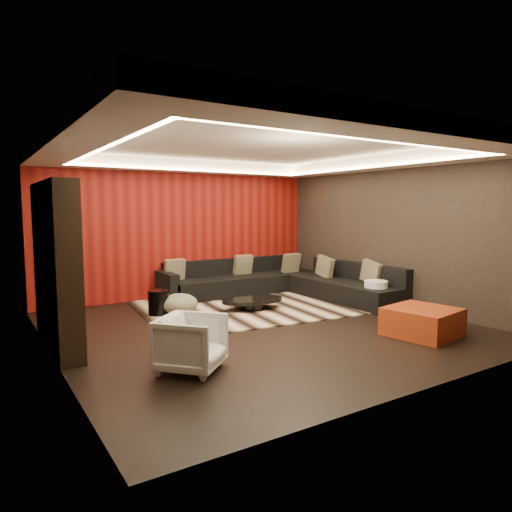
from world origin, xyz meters
TOP-DOWN VIEW (x-y plane):
  - floor at (0.00, 0.00)m, footprint 6.00×6.00m
  - ceiling at (0.00, 0.00)m, footprint 6.00×6.00m
  - wall_back at (0.00, 3.01)m, footprint 6.00×0.02m
  - wall_left at (-3.01, 0.00)m, footprint 0.02×6.00m
  - wall_right at (3.01, 0.00)m, footprint 0.02×6.00m
  - red_feature_wall at (0.00, 2.97)m, footprint 5.98×0.05m
  - soffit_back at (0.00, 2.70)m, footprint 6.00×0.60m
  - soffit_front at (0.00, -2.70)m, footprint 6.00×0.60m
  - soffit_left at (-2.70, 0.00)m, footprint 0.60×4.80m
  - soffit_right at (2.70, 0.00)m, footprint 0.60×4.80m
  - cove_back at (0.00, 2.36)m, footprint 4.80×0.08m
  - cove_front at (0.00, -2.36)m, footprint 4.80×0.08m
  - cove_left at (-2.36, 0.00)m, footprint 0.08×4.80m
  - cove_right at (2.36, 0.00)m, footprint 0.08×4.80m
  - tv_surround at (-2.85, 0.60)m, footprint 0.30×2.00m
  - tv_screen at (-2.69, 0.60)m, footprint 0.04×1.30m
  - tv_shelf at (-2.69, 0.60)m, footprint 0.04×1.60m
  - rug at (0.62, 1.31)m, footprint 4.29×3.40m
  - coffee_table at (0.52, 1.07)m, footprint 1.28×1.28m
  - drum_stool at (-1.08, 1.58)m, footprint 0.40×0.40m
  - striped_pouf at (-0.74, 1.45)m, footprint 0.76×0.76m
  - white_side_table at (2.49, -0.08)m, footprint 0.45×0.45m
  - orange_ottoman at (1.75, -1.67)m, footprint 1.05×1.05m
  - armchair at (-1.72, -1.20)m, footprint 0.98×0.98m
  - sectional_sofa at (1.73, 1.86)m, footprint 3.65×3.50m
  - throw_pillows at (1.74, 1.90)m, footprint 3.34×2.76m

SIDE VIEW (x-z plane):
  - floor at x=0.00m, z-range -0.02..0.00m
  - rug at x=0.62m, z-range 0.00..0.02m
  - coffee_table at x=0.52m, z-range 0.02..0.22m
  - striped_pouf at x=-0.74m, z-range 0.02..0.37m
  - orange_ottoman at x=1.75m, z-range 0.00..0.40m
  - drum_stool at x=-1.08m, z-range 0.02..0.45m
  - sectional_sofa at x=1.73m, z-range -0.11..0.64m
  - white_side_table at x=2.49m, z-range 0.00..0.53m
  - armchair at x=-1.72m, z-range 0.00..0.64m
  - throw_pillows at x=1.74m, z-range 0.37..0.87m
  - tv_shelf at x=-2.69m, z-range 0.68..0.72m
  - tv_surround at x=-2.85m, z-range 0.00..2.20m
  - wall_back at x=0.00m, z-range 0.00..2.80m
  - wall_left at x=-3.01m, z-range 0.00..2.80m
  - wall_right at x=3.01m, z-range 0.00..2.80m
  - red_feature_wall at x=0.00m, z-range 0.01..2.79m
  - tv_screen at x=-2.69m, z-range 1.05..1.85m
  - cove_back at x=0.00m, z-range 2.58..2.62m
  - cove_front at x=0.00m, z-range 2.58..2.62m
  - cove_left at x=-2.36m, z-range 2.58..2.62m
  - cove_right at x=2.36m, z-range 2.58..2.62m
  - soffit_back at x=0.00m, z-range 2.58..2.80m
  - soffit_front at x=0.00m, z-range 2.58..2.80m
  - soffit_left at x=-2.70m, z-range 2.58..2.80m
  - soffit_right at x=2.70m, z-range 2.58..2.80m
  - ceiling at x=0.00m, z-range 2.80..2.82m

